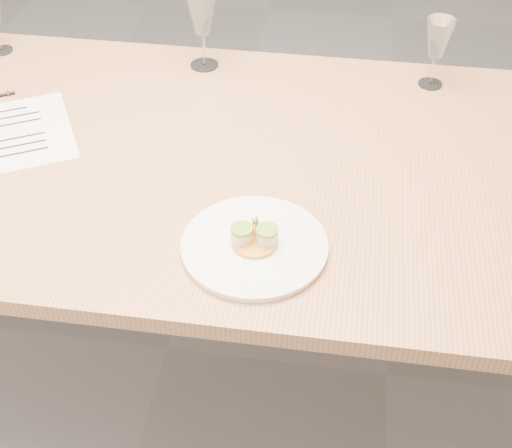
# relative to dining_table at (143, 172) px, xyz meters

# --- Properties ---
(ground) EXTENTS (7.00, 7.00, 0.00)m
(ground) POSITION_rel_dining_table_xyz_m (0.00, 0.00, -0.68)
(ground) COLOR slate
(ground) RESTS_ON ground
(dining_table) EXTENTS (2.40, 1.00, 0.75)m
(dining_table) POSITION_rel_dining_table_xyz_m (0.00, 0.00, 0.00)
(dining_table) COLOR tan
(dining_table) RESTS_ON ground
(dinner_plate) EXTENTS (0.29, 0.29, 0.08)m
(dinner_plate) POSITION_rel_dining_table_xyz_m (0.32, -0.29, 0.08)
(dinner_plate) COLOR white
(dinner_plate) RESTS_ON dining_table
(recipe_sheet) EXTENTS (0.35, 0.38, 0.00)m
(recipe_sheet) POSITION_rel_dining_table_xyz_m (-0.30, 0.02, 0.07)
(recipe_sheet) COLOR white
(recipe_sheet) RESTS_ON dining_table
(wine_glass_2) EXTENTS (0.09, 0.09, 0.22)m
(wine_glass_2) POSITION_rel_dining_table_xyz_m (0.07, 0.40, 0.22)
(wine_glass_2) COLOR white
(wine_glass_2) RESTS_ON dining_table
(wine_glass_3) EXTENTS (0.07, 0.07, 0.18)m
(wine_glass_3) POSITION_rel_dining_table_xyz_m (0.68, 0.39, 0.20)
(wine_glass_3) COLOR white
(wine_glass_3) RESTS_ON dining_table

